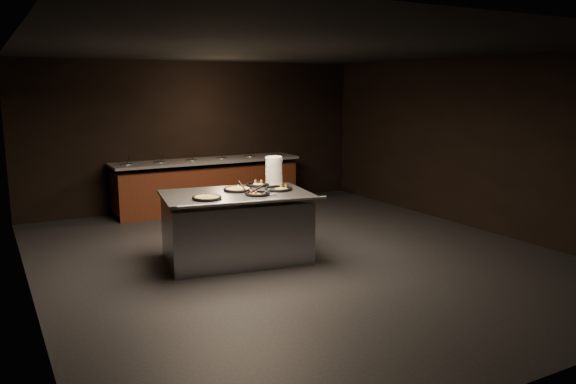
% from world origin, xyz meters
% --- Properties ---
extents(room, '(7.02, 8.02, 2.92)m').
position_xyz_m(room, '(0.00, 0.00, 1.45)').
color(room, black).
rests_on(room, ground).
extents(salad_bar, '(3.70, 0.83, 1.18)m').
position_xyz_m(salad_bar, '(0.00, 3.56, 0.44)').
color(salad_bar, '#4D2112').
rests_on(salad_bar, ground).
extents(serving_counter, '(2.16, 1.58, 0.96)m').
position_xyz_m(serving_counter, '(-0.84, 0.25, 0.46)').
color(serving_counter, '#AAADB1').
rests_on(serving_counter, ground).
extents(plate_stack, '(0.25, 0.25, 0.42)m').
position_xyz_m(plate_stack, '(-0.06, 0.59, 1.16)').
color(plate_stack, white).
rests_on(plate_stack, serving_counter).
extents(pan_veggie_whole, '(0.39, 0.39, 0.04)m').
position_xyz_m(pan_veggie_whole, '(-1.34, 0.03, 0.98)').
color(pan_veggie_whole, black).
rests_on(pan_veggie_whole, serving_counter).
extents(pan_cheese_whole, '(0.40, 0.40, 0.04)m').
position_xyz_m(pan_cheese_whole, '(-0.74, 0.40, 0.98)').
color(pan_cheese_whole, black).
rests_on(pan_cheese_whole, serving_counter).
extents(pan_cheese_slices_a, '(0.35, 0.35, 0.04)m').
position_xyz_m(pan_cheese_slices_a, '(-0.31, 0.64, 0.97)').
color(pan_cheese_slices_a, black).
rests_on(pan_cheese_slices_a, serving_counter).
extents(pan_cheese_slices_b, '(0.35, 0.35, 0.04)m').
position_xyz_m(pan_cheese_slices_b, '(-0.63, -0.02, 0.97)').
color(pan_cheese_slices_b, black).
rests_on(pan_cheese_slices_b, serving_counter).
extents(pan_veggie_slices, '(0.40, 0.40, 0.04)m').
position_xyz_m(pan_veggie_slices, '(-0.21, 0.17, 0.97)').
color(pan_veggie_slices, black).
rests_on(pan_veggie_slices, serving_counter).
extents(server_left, '(0.09, 0.29, 0.14)m').
position_xyz_m(server_left, '(-0.72, 0.35, 1.02)').
color(server_left, '#AAADB1').
rests_on(server_left, serving_counter).
extents(server_right, '(0.34, 0.19, 0.17)m').
position_xyz_m(server_right, '(-0.59, -0.10, 1.04)').
color(server_right, '#AAADB1').
rests_on(server_right, serving_counter).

